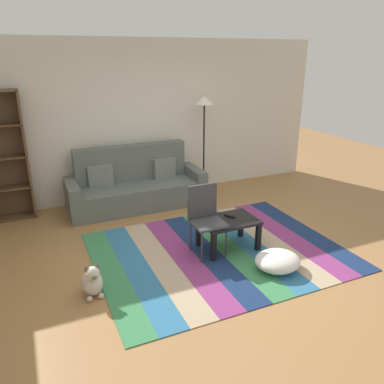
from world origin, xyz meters
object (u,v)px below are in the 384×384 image
object	(u,v)px
standing_lamp	(204,113)
couch	(136,186)
dog	(92,281)
tv_remote	(230,216)
pouf	(278,261)
folding_chair	(205,214)
coffee_table	(228,225)

from	to	relation	value
standing_lamp	couch	bearing A→B (deg)	-176.03
dog	tv_remote	xyz separation A→B (m)	(1.89, 0.38, 0.27)
pouf	folding_chair	size ratio (longest dim) A/B	0.62
dog	standing_lamp	bearing A→B (deg)	44.02
coffee_table	dog	xyz separation A→B (m)	(-1.83, -0.31, -0.18)
coffee_table	dog	size ratio (longest dim) A/B	1.85
pouf	standing_lamp	distance (m)	3.12
pouf	dog	xyz separation A→B (m)	(-2.11, 0.40, 0.04)
pouf	standing_lamp	world-z (taller)	standing_lamp
couch	coffee_table	bearing A→B (deg)	-71.19
couch	folding_chair	xyz separation A→B (m)	(0.36, -1.94, 0.20)
tv_remote	couch	bearing A→B (deg)	82.03
coffee_table	couch	bearing A→B (deg)	108.81
couch	tv_remote	world-z (taller)	couch
couch	coffee_table	size ratio (longest dim) A/B	3.08
standing_lamp	folding_chair	distance (m)	2.43
coffee_table	pouf	size ratio (longest dim) A/B	1.32
dog	tv_remote	distance (m)	1.94
dog	tv_remote	size ratio (longest dim) A/B	2.65
couch	coffee_table	distance (m)	2.09
folding_chair	standing_lamp	bearing A→B (deg)	83.68
coffee_table	folding_chair	xyz separation A→B (m)	(-0.32, 0.04, 0.19)
coffee_table	folding_chair	size ratio (longest dim) A/B	0.82
coffee_table	standing_lamp	size ratio (longest dim) A/B	0.42
couch	folding_chair	size ratio (longest dim) A/B	2.51
standing_lamp	dog	bearing A→B (deg)	-135.98
pouf	standing_lamp	size ratio (longest dim) A/B	0.31
couch	standing_lamp	xyz separation A→B (m)	(1.31, 0.09, 1.13)
pouf	standing_lamp	bearing A→B (deg)	82.64
pouf	folding_chair	distance (m)	1.05
couch	folding_chair	bearing A→B (deg)	-79.53
standing_lamp	coffee_table	bearing A→B (deg)	-107.12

